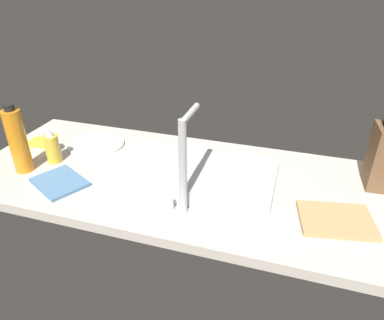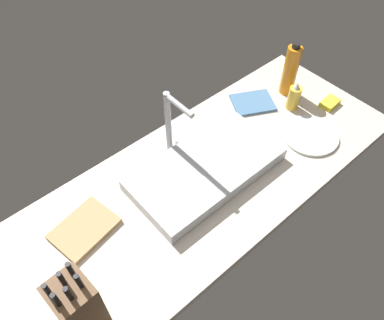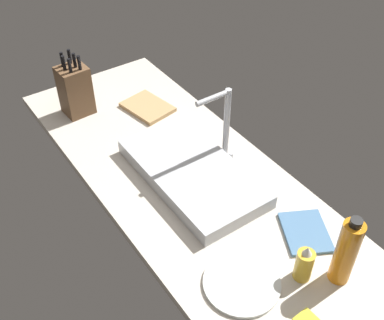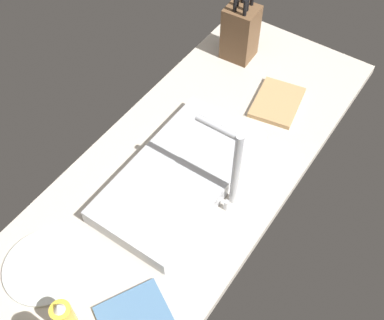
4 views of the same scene
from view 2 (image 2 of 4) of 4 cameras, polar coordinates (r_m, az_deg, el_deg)
countertop_slab at (r=149.81cm, az=1.34°, el=-3.32°), size 171.31×65.17×3.50cm
sink_basin at (r=148.05cm, az=2.02°, el=-1.34°), size 58.62×30.72×5.62cm
faucet at (r=143.68cm, az=-3.01°, el=5.76°), size 5.50×15.05×30.98cm
knife_block at (r=118.09cm, az=-16.68°, el=-19.82°), size 11.66×12.48×28.23cm
cutting_board at (r=140.66cm, az=-15.65°, el=-9.75°), size 23.76×19.31×1.80cm
soap_bottle at (r=177.81cm, az=14.84°, el=8.98°), size 5.50×5.50×13.73cm
water_bottle at (r=182.12cm, az=14.35°, el=12.79°), size 6.46×6.46×25.93cm
dinner_plate at (r=170.18cm, az=17.10°, el=3.52°), size 23.63×23.63×1.20cm
dish_towel at (r=179.51cm, az=8.98°, el=8.38°), size 22.88×21.25×1.20cm
dish_sponge at (r=187.01cm, az=19.71°, el=7.94°), size 9.33×6.50×2.40cm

